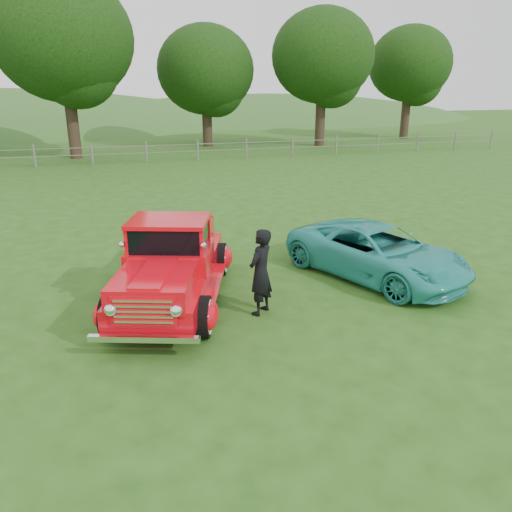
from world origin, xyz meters
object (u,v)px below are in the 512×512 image
object	(u,v)px
tree_near_east	(206,70)
tree_far_east	(410,64)
tree_mid_east	(323,56)
red_pickup	(172,265)
man	(261,272)
teal_sedan	(377,252)
tree_near_west	(63,38)

from	to	relation	value
tree_near_east	tree_far_east	bearing A→B (deg)	3.37
tree_mid_east	red_pickup	xyz separation A→B (m)	(-14.17, -25.18, -5.38)
tree_mid_east	tree_far_east	world-z (taller)	tree_mid_east
tree_mid_east	man	world-z (taller)	tree_mid_east
tree_mid_east	red_pickup	distance (m)	29.38
man	tree_mid_east	bearing A→B (deg)	-158.39
tree_near_east	red_pickup	xyz separation A→B (m)	(-6.17, -27.18, -4.45)
red_pickup	man	distance (m)	1.89
tree_mid_east	red_pickup	world-z (taller)	tree_mid_east
tree_near_east	tree_mid_east	size ratio (longest dim) A/B	0.88
tree_near_east	tree_mid_east	world-z (taller)	tree_mid_east
tree_near_east	teal_sedan	world-z (taller)	tree_near_east
tree_near_east	tree_far_east	distance (m)	17.04
tree_far_east	red_pickup	world-z (taller)	tree_far_east
tree_near_west	red_pickup	size ratio (longest dim) A/B	1.97
tree_mid_east	red_pickup	size ratio (longest dim) A/B	1.79
tree_near_east	tree_mid_east	bearing A→B (deg)	-14.04
tree_mid_east	teal_sedan	bearing A→B (deg)	-110.63
tree_mid_east	tree_far_east	distance (m)	9.49
teal_sedan	red_pickup	bearing A→B (deg)	157.60
teal_sedan	tree_near_east	bearing A→B (deg)	63.88
tree_near_west	man	bearing A→B (deg)	-79.72
tree_near_west	red_pickup	distance (m)	24.11
tree_far_east	red_pickup	size ratio (longest dim) A/B	1.68
tree_near_west	teal_sedan	distance (m)	25.10
tree_mid_east	man	bearing A→B (deg)	-115.66
tree_far_east	teal_sedan	world-z (taller)	tree_far_east
man	tree_near_east	bearing A→B (deg)	-141.99
red_pickup	teal_sedan	xyz separation A→B (m)	(4.71, 0.05, -0.19)
tree_near_east	red_pickup	distance (m)	28.22
man	teal_sedan	bearing A→B (deg)	156.71
tree_near_west	man	world-z (taller)	tree_near_west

